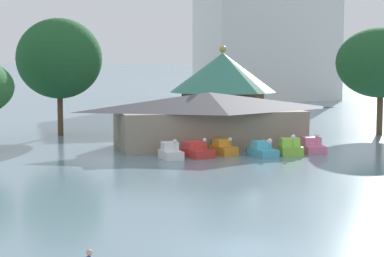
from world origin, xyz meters
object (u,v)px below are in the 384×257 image
(pedal_boat_white, at_px, (171,152))
(pedal_boat_orange, at_px, (223,148))
(pedal_boat_lime, at_px, (291,148))
(pedal_boat_pink, at_px, (312,146))
(boathouse, at_px, (209,118))
(background_building_block, at_px, (264,30))
(pedal_boat_red, at_px, (196,151))
(pedal_boat_cyan, at_px, (262,150))
(shoreline_tree_mid, at_px, (59,59))
(shoreline_tree_right, at_px, (381,63))
(green_roof_pavilion, at_px, (223,89))

(pedal_boat_white, xyz_separation_m, pedal_boat_orange, (4.53, 1.29, -0.00))
(pedal_boat_lime, distance_m, pedal_boat_pink, 2.55)
(boathouse, bearing_deg, background_building_block, 66.23)
(pedal_boat_red, distance_m, background_building_block, 78.08)
(pedal_boat_red, xyz_separation_m, pedal_boat_pink, (9.73, 0.27, 0.01))
(pedal_boat_pink, bearing_deg, pedal_boat_cyan, -70.46)
(boathouse, bearing_deg, pedal_boat_lime, -51.84)
(pedal_boat_orange, distance_m, shoreline_tree_mid, 21.42)
(pedal_boat_cyan, bearing_deg, pedal_boat_lime, 83.16)
(pedal_boat_orange, relative_size, shoreline_tree_right, 0.25)
(pedal_boat_red, bearing_deg, pedal_boat_lime, 66.64)
(pedal_boat_orange, height_order, background_building_block, background_building_block)
(shoreline_tree_mid, bearing_deg, pedal_boat_pink, -42.17)
(background_building_block, bearing_deg, pedal_boat_lime, -108.42)
(pedal_boat_orange, distance_m, green_roof_pavilion, 13.61)
(pedal_boat_pink, bearing_deg, shoreline_tree_mid, -126.18)
(pedal_boat_pink, height_order, shoreline_tree_mid, shoreline_tree_mid)
(pedal_boat_orange, height_order, boathouse, boathouse)
(pedal_boat_cyan, height_order, green_roof_pavilion, green_roof_pavilion)
(pedal_boat_cyan, xyz_separation_m, shoreline_tree_right, (16.49, 11.55, 6.63))
(pedal_boat_white, height_order, pedal_boat_red, pedal_boat_white)
(pedal_boat_cyan, distance_m, shoreline_tree_right, 21.20)
(pedal_boat_lime, height_order, shoreline_tree_mid, shoreline_tree_mid)
(green_roof_pavilion, xyz_separation_m, background_building_block, (25.10, 57.24, 8.20))
(boathouse, height_order, background_building_block, background_building_block)
(green_roof_pavilion, bearing_deg, pedal_boat_cyan, -94.13)
(pedal_boat_red, height_order, pedal_boat_cyan, pedal_boat_red)
(pedal_boat_orange, bearing_deg, pedal_boat_red, -85.81)
(pedal_boat_lime, bearing_deg, pedal_boat_white, -79.85)
(pedal_boat_cyan, xyz_separation_m, boathouse, (-2.55, 6.30, 1.99))
(pedal_boat_lime, bearing_deg, pedal_boat_red, -83.97)
(shoreline_tree_mid, bearing_deg, pedal_boat_lime, -47.64)
(green_roof_pavilion, bearing_deg, pedal_boat_orange, -106.46)
(pedal_boat_white, xyz_separation_m, background_building_block, (33.30, 70.99, 12.23))
(pedal_boat_red, bearing_deg, background_building_block, 139.03)
(pedal_boat_cyan, xyz_separation_m, pedal_boat_lime, (2.36, 0.05, 0.07))
(boathouse, relative_size, green_roof_pavilion, 1.61)
(pedal_boat_lime, relative_size, boathouse, 0.16)
(pedal_boat_red, relative_size, pedal_boat_orange, 1.18)
(pedal_boat_cyan, relative_size, pedal_boat_lime, 1.06)
(pedal_boat_red, distance_m, pedal_boat_lime, 7.46)
(background_building_block, bearing_deg, shoreline_tree_right, -99.14)
(pedal_boat_cyan, bearing_deg, shoreline_tree_right, 117.03)
(pedal_boat_cyan, bearing_deg, shoreline_tree_mid, -150.02)
(pedal_boat_lime, bearing_deg, pedal_boat_orange, -95.85)
(pedal_boat_white, bearing_deg, boathouse, 136.78)
(green_roof_pavilion, relative_size, shoreline_tree_mid, 0.90)
(pedal_boat_red, relative_size, pedal_boat_pink, 1.12)
(green_roof_pavilion, bearing_deg, pedal_boat_pink, -74.35)
(pedal_boat_lime, bearing_deg, pedal_boat_pink, 127.25)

